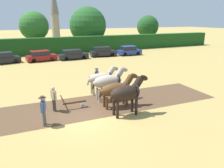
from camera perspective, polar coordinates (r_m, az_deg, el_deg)
name	(u,v)px	position (r m, az deg, el deg)	size (l,w,h in m)	color
ground_plane	(88,118)	(13.74, -6.31, -8.82)	(240.00, 240.00, 0.00)	#A88E4C
plowed_furrow_strip	(65,110)	(15.11, -12.17, -6.65)	(22.52, 4.28, 0.01)	brown
hedgerow	(38,46)	(39.41, -18.75, 9.30)	(73.42, 1.75, 2.81)	#194719
tree_center_left	(34,26)	(43.70, -19.67, 14.07)	(5.28, 5.28, 7.25)	brown
tree_center	(88,26)	(46.25, -6.29, 14.95)	(7.46, 7.46, 8.28)	#4C3823
tree_center_right	(148,26)	(54.31, 9.31, 14.61)	(5.11, 5.11, 6.67)	#423323
church_spire	(54,10)	(66.16, -14.82, 18.21)	(2.42, 2.42, 15.71)	gray
draft_horse_lead_left	(127,93)	(13.60, 3.93, -2.30)	(2.73, 1.04, 2.59)	black
draft_horse_lead_right	(117,89)	(14.95, 1.35, -1.31)	(2.99, 0.98, 2.35)	#513319
draft_horse_trail_left	(109,81)	(16.22, -0.84, 0.72)	(2.94, 1.05, 2.50)	#B2A38E
draft_horse_trail_right	(102,78)	(17.61, -2.68, 1.49)	(2.79, 0.94, 2.28)	#B2A38E
plow	(77,104)	(15.13, -9.19, -5.11)	(1.80, 0.47, 1.13)	#4C331E
farmer_at_plow	(54,97)	(14.76, -15.01, -3.32)	(0.31, 0.66, 1.69)	#38332D
farmer_beside_team	(97,76)	(19.50, -4.01, 2.16)	(0.46, 0.54, 1.72)	#28334C
farmer_onlooker_left	(43,108)	(12.95, -17.51, -6.05)	(0.45, 0.66, 1.78)	#4C4C4C
parked_car_left	(4,58)	(33.43, -26.31, 6.10)	(4.11, 2.58, 1.53)	black
parked_car_center_left	(41,56)	(33.28, -18.05, 6.95)	(4.38, 2.35, 1.50)	maroon
parked_car_center	(73,55)	(33.65, -10.15, 7.56)	(4.39, 1.99, 1.44)	black
parked_car_center_right	(103,52)	(35.74, -2.44, 8.41)	(4.32, 2.08, 1.55)	black
parked_car_right	(129,51)	(37.15, 4.48, 8.67)	(3.92, 1.87, 1.52)	navy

